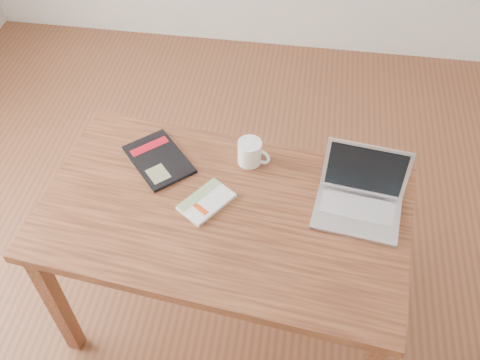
# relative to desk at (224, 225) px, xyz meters

# --- Properties ---
(room) EXTENTS (4.04, 4.04, 2.70)m
(room) POSITION_rel_desk_xyz_m (-0.11, 0.13, 0.69)
(room) COLOR brown
(room) RESTS_ON ground
(desk) EXTENTS (1.37, 0.88, 0.75)m
(desk) POSITION_rel_desk_xyz_m (0.00, 0.00, 0.00)
(desk) COLOR brown
(desk) RESTS_ON ground
(white_guidebook) EXTENTS (0.20, 0.22, 0.02)m
(white_guidebook) POSITION_rel_desk_xyz_m (-0.06, 0.02, 0.10)
(white_guidebook) COLOR silver
(white_guidebook) RESTS_ON desk
(black_guidebook) EXTENTS (0.31, 0.32, 0.01)m
(black_guidebook) POSITION_rel_desk_xyz_m (-0.28, 0.20, 0.10)
(black_guidebook) COLOR black
(black_guidebook) RESTS_ON desk
(laptop) EXTENTS (0.32, 0.28, 0.21)m
(laptop) POSITION_rel_desk_xyz_m (0.47, 0.09, 0.13)
(laptop) COLOR silver
(laptop) RESTS_ON desk
(coffee_mug) EXTENTS (0.13, 0.09, 0.10)m
(coffee_mug) POSITION_rel_desk_xyz_m (0.06, 0.25, 0.14)
(coffee_mug) COLOR white
(coffee_mug) RESTS_ON desk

